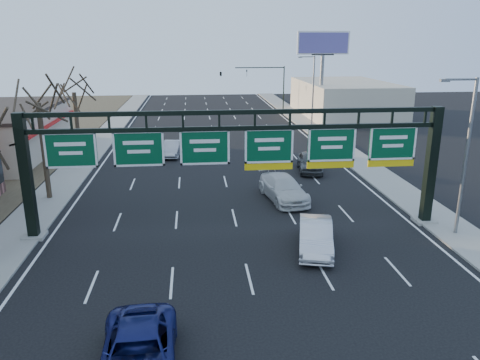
{
  "coord_description": "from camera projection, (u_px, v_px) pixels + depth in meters",
  "views": [
    {
      "loc": [
        -2.47,
        -17.82,
        10.91
      ],
      "look_at": [
        0.13,
        7.67,
        3.2
      ],
      "focal_mm": 35.0,
      "sensor_mm": 36.0,
      "label": 1
    }
  ],
  "objects": [
    {
      "name": "ground",
      "position": [
        255.0,
        301.0,
        20.36
      ],
      "size": [
        160.0,
        160.0,
        0.0
      ],
      "primitive_type": "plane",
      "color": "black",
      "rests_on": "ground"
    },
    {
      "name": "sidewalk_left",
      "position": [
        67.0,
        178.0,
        38.15
      ],
      "size": [
        3.0,
        120.0,
        0.12
      ],
      "primitive_type": "cube",
      "color": "gray",
      "rests_on": "ground"
    },
    {
      "name": "sidewalk_right",
      "position": [
        370.0,
        170.0,
        40.64
      ],
      "size": [
        3.0,
        120.0,
        0.12
      ],
      "primitive_type": "cube",
      "color": "gray",
      "rests_on": "ground"
    },
    {
      "name": "lane_markings",
      "position": [
        224.0,
        174.0,
        39.41
      ],
      "size": [
        21.6,
        120.0,
        0.01
      ],
      "primitive_type": "cube",
      "color": "white",
      "rests_on": "ground"
    },
    {
      "name": "sign_gantry",
      "position": [
        240.0,
        154.0,
        26.66
      ],
      "size": [
        24.6,
        1.2,
        7.2
      ],
      "color": "black",
      "rests_on": "ground"
    },
    {
      "name": "building_right_distant",
      "position": [
        344.0,
        99.0,
        69.21
      ],
      "size": [
        12.0,
        20.0,
        5.0
      ],
      "primitive_type": "cube",
      "color": "beige",
      "rests_on": "ground"
    },
    {
      "name": "tree_mid",
      "position": [
        36.0,
        87.0,
        31.15
      ],
      "size": [
        3.6,
        3.6,
        9.24
      ],
      "color": "#32291B",
      "rests_on": "sidewalk_left"
    },
    {
      "name": "tree_far",
      "position": [
        73.0,
        81.0,
        40.78
      ],
      "size": [
        3.6,
        3.6,
        8.86
      ],
      "color": "#32291B",
      "rests_on": "sidewalk_left"
    },
    {
      "name": "streetlight_near",
      "position": [
        465.0,
        150.0,
        25.82
      ],
      "size": [
        2.15,
        0.22,
        9.0
      ],
      "color": "slate",
      "rests_on": "sidewalk_right"
    },
    {
      "name": "streetlight_far",
      "position": [
        312.0,
        88.0,
        58.21
      ],
      "size": [
        2.15,
        0.22,
        9.0
      ],
      "color": "slate",
      "rests_on": "sidewalk_right"
    },
    {
      "name": "billboard_right",
      "position": [
        323.0,
        54.0,
        62.06
      ],
      "size": [
        7.0,
        0.5,
        12.0
      ],
      "color": "slate",
      "rests_on": "ground"
    },
    {
      "name": "traffic_signal_mast",
      "position": [
        245.0,
        76.0,
        71.73
      ],
      "size": [
        10.16,
        0.54,
        7.0
      ],
      "color": "black",
      "rests_on": "ground"
    },
    {
      "name": "car_blue_suv",
      "position": [
        138.0,
        355.0,
        15.66
      ],
      "size": [
        2.82,
        5.72,
        1.56
      ],
      "primitive_type": "imported",
      "rotation": [
        0.0,
        0.0,
        0.04
      ],
      "color": "navy",
      "rests_on": "ground"
    },
    {
      "name": "car_silver_sedan",
      "position": [
        316.0,
        236.0,
        25.07
      ],
      "size": [
        2.77,
        5.18,
        1.62
      ],
      "primitive_type": "imported",
      "rotation": [
        0.0,
        0.0,
        -0.22
      ],
      "color": "silver",
      "rests_on": "ground"
    },
    {
      "name": "car_white_wagon",
      "position": [
        283.0,
        188.0,
        33.03
      ],
      "size": [
        3.24,
        6.06,
        1.67
      ],
      "primitive_type": "imported",
      "rotation": [
        0.0,
        0.0,
        0.16
      ],
      "color": "silver",
      "rests_on": "ground"
    },
    {
      "name": "car_grey_far",
      "position": [
        310.0,
        162.0,
        40.21
      ],
      "size": [
        2.53,
        4.98,
        1.62
      ],
      "primitive_type": "imported",
      "rotation": [
        0.0,
        0.0,
        -0.13
      ],
      "color": "#424547",
      "rests_on": "ground"
    },
    {
      "name": "car_silver_distant",
      "position": [
        172.0,
        149.0,
        45.52
      ],
      "size": [
        1.97,
        4.52,
        1.45
      ],
      "primitive_type": "imported",
      "rotation": [
        0.0,
        0.0,
        -0.1
      ],
      "color": "#A09FA4",
      "rests_on": "ground"
    }
  ]
}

